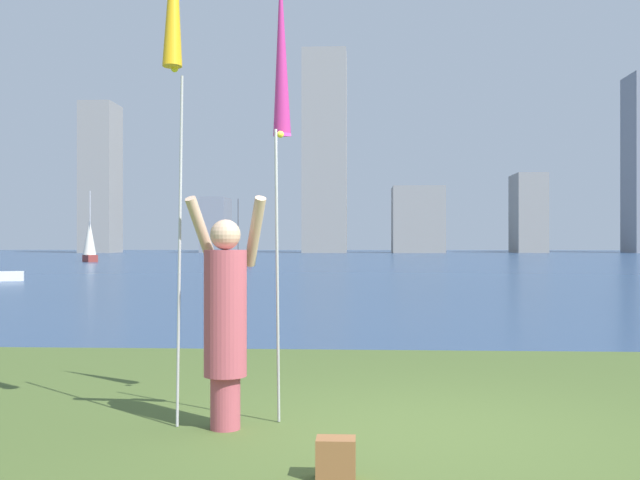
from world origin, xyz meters
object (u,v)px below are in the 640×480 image
(kite_flag_right, at_px, (281,57))
(sailboat_2, at_px, (90,241))
(person, at_px, (225,314))
(sailboat_0, at_px, (238,259))
(bag, at_px, (336,459))

(kite_flag_right, distance_m, sailboat_2, 52.14)
(person, bearing_deg, kite_flag_right, 56.39)
(sailboat_0, xyz_separation_m, sailboat_2, (-12.00, 6.36, 1.11))
(person, relative_size, sailboat_2, 0.37)
(kite_flag_right, relative_size, sailboat_2, 0.77)
(person, bearing_deg, sailboat_2, 120.58)
(kite_flag_right, distance_m, sailboat_0, 42.79)
(person, distance_m, bag, 1.79)
(bag, height_order, sailboat_0, sailboat_0)
(bag, relative_size, sailboat_2, 0.05)
(sailboat_2, bearing_deg, person, -69.01)
(bag, bearing_deg, kite_flag_right, 107.32)
(person, height_order, sailboat_2, sailboat_2)
(kite_flag_right, relative_size, sailboat_0, 0.94)
(bag, bearing_deg, sailboat_0, 99.99)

